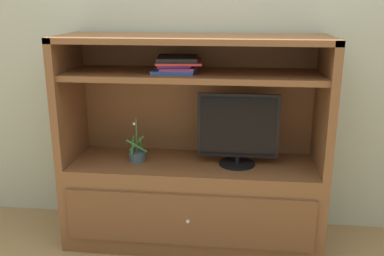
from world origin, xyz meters
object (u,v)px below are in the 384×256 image
at_px(media_console, 193,178).
at_px(tv_monitor, 238,130).
at_px(potted_plant, 137,155).
at_px(magazine_stack, 177,64).

relative_size(media_console, tv_monitor, 3.26).
height_order(media_console, potted_plant, media_console).
bearing_deg(magazine_stack, potted_plant, -176.80).
bearing_deg(potted_plant, tv_monitor, 0.63).
distance_m(media_console, potted_plant, 0.40).
xyz_separation_m(tv_monitor, magazine_stack, (-0.39, 0.01, 0.41)).
xyz_separation_m(potted_plant, magazine_stack, (0.27, 0.02, 0.61)).
bearing_deg(tv_monitor, magazine_stack, 178.82).
height_order(potted_plant, magazine_stack, magazine_stack).
bearing_deg(potted_plant, media_console, 3.42).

